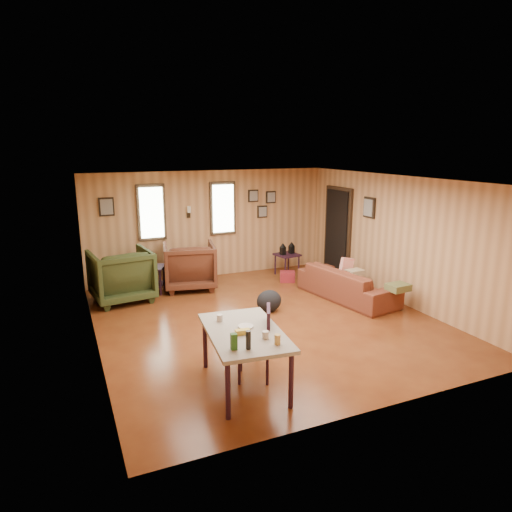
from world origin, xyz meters
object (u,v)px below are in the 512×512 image
Objects in this scene: end_table at (151,275)px; recliner_brown at (189,264)px; dining_table at (244,336)px; side_table at (287,253)px; sofa at (348,278)px; recliner_green at (121,273)px.

recliner_brown is at bearing -2.79° from end_table.
dining_table is at bearing 95.26° from recliner_brown.
side_table is at bearing 0.52° from end_table.
sofa is 1.97× the size of recliner_brown.
sofa is 3.95m from end_table.
end_table is at bearing -179.48° from side_table.
recliner_green is at bearing 21.29° from recliner_brown.
recliner_green is (-1.41, -0.24, 0.02)m from recliner_brown.
recliner_brown is 1.38× the size of side_table.
recliner_green reaches higher than sofa.
recliner_green is 1.65× the size of end_table.
end_table is at bearing 8.81° from recliner_brown.
side_table is at bearing -0.13° from sofa.
recliner_brown is 0.69× the size of dining_table.
sofa is 3.88m from dining_table.
dining_table is (0.33, -4.24, 0.30)m from end_table.
recliner_brown is 2.33m from side_table.
recliner_brown is 1.43m from recliner_green.
side_table is (3.74, 0.31, -0.03)m from recliner_green.
sofa is 1.36× the size of dining_table.
recliner_brown is at bearing 45.13° from sofa.
dining_table reaches higher than side_table.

